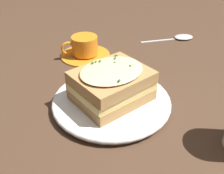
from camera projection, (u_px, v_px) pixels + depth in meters
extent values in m
plane|color=#473021|center=(104.00, 106.00, 0.55)|extent=(2.40, 2.40, 0.00)
cylinder|color=white|center=(112.00, 103.00, 0.54)|extent=(0.23, 0.23, 0.02)
torus|color=white|center=(112.00, 102.00, 0.54)|extent=(0.25, 0.25, 0.01)
cube|color=#B2844C|center=(112.00, 95.00, 0.53)|extent=(0.18, 0.16, 0.02)
cube|color=#EAD17A|center=(112.00, 87.00, 0.52)|extent=(0.18, 0.16, 0.01)
cube|color=#B2844C|center=(112.00, 78.00, 0.51)|extent=(0.18, 0.17, 0.02)
ellipsoid|color=beige|center=(112.00, 70.00, 0.50)|extent=(0.16, 0.15, 0.01)
cube|color=#2D6028|center=(130.00, 65.00, 0.51)|extent=(0.00, 0.00, 0.00)
cube|color=#2D6028|center=(93.00, 63.00, 0.52)|extent=(0.00, 0.01, 0.00)
cube|color=#2D6028|center=(115.00, 58.00, 0.53)|extent=(0.01, 0.01, 0.00)
cube|color=#2D6028|center=(119.00, 80.00, 0.46)|extent=(0.01, 0.01, 0.00)
cube|color=#2D6028|center=(102.00, 61.00, 0.53)|extent=(0.01, 0.01, 0.00)
cube|color=#2D6028|center=(115.00, 62.00, 0.52)|extent=(0.00, 0.00, 0.00)
cube|color=#2D6028|center=(96.00, 61.00, 0.52)|extent=(0.00, 0.01, 0.00)
cube|color=#2D6028|center=(116.00, 55.00, 0.54)|extent=(0.01, 0.00, 0.00)
cylinder|color=orange|center=(84.00, 55.00, 0.74)|extent=(0.14, 0.14, 0.01)
cylinder|color=orange|center=(84.00, 45.00, 0.72)|extent=(0.07, 0.07, 0.05)
cylinder|color=#381E0F|center=(83.00, 39.00, 0.71)|extent=(0.06, 0.06, 0.00)
torus|color=orange|center=(68.00, 48.00, 0.71)|extent=(0.04, 0.01, 0.04)
cube|color=silver|center=(158.00, 40.00, 0.83)|extent=(0.12, 0.01, 0.00)
ellipsoid|color=silver|center=(184.00, 37.00, 0.84)|extent=(0.06, 0.05, 0.01)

